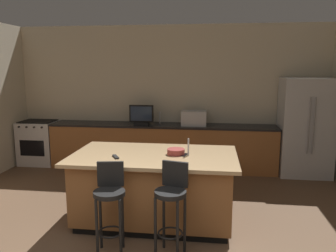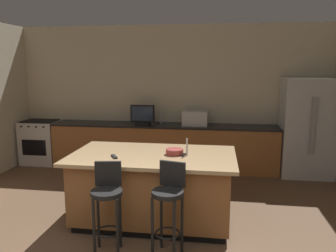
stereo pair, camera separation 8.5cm
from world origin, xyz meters
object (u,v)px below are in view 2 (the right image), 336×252
at_px(microwave, 195,118).
at_px(fruit_bowl, 175,152).
at_px(kitchen_island, 153,187).
at_px(tv_remote, 114,157).
at_px(cell_phone, 183,155).
at_px(range_oven, 41,142).
at_px(refrigerator, 307,128).
at_px(tv_monitor, 143,115).
at_px(bar_stool_left, 107,200).
at_px(bar_stool_right, 169,201).

height_order(microwave, fruit_bowl, microwave).
bearing_deg(kitchen_island, tv_remote, -153.64).
bearing_deg(cell_phone, range_oven, 160.33).
xyz_separation_m(refrigerator, microwave, (-2.07, 0.05, 0.12)).
distance_m(tv_monitor, tv_remote, 2.52).
bearing_deg(range_oven, kitchen_island, -39.30).
bearing_deg(tv_monitor, kitchen_island, -74.17).
bearing_deg(refrigerator, kitchen_island, -137.05).
xyz_separation_m(microwave, cell_phone, (0.00, -2.33, -0.12)).
distance_m(refrigerator, cell_phone, 3.08).
relative_size(range_oven, fruit_bowl, 4.05).
height_order(kitchen_island, microwave, microwave).
relative_size(bar_stool_left, cell_phone, 6.66).
height_order(refrigerator, fruit_bowl, refrigerator).
relative_size(range_oven, cell_phone, 6.09).
bearing_deg(fruit_bowl, bar_stool_right, -87.17).
bearing_deg(cell_phone, tv_remote, -148.68).
xyz_separation_m(microwave, tv_remote, (-0.83, -2.56, -0.12)).
bearing_deg(refrigerator, bar_stool_right, -124.96).
bearing_deg(range_oven, microwave, 0.02).
bearing_deg(bar_stool_right, kitchen_island, 125.47).
distance_m(kitchen_island, fruit_bowl, 0.56).
relative_size(refrigerator, tv_monitor, 3.82).
relative_size(kitchen_island, microwave, 4.40).
height_order(bar_stool_right, fruit_bowl, bar_stool_right).
bearing_deg(fruit_bowl, kitchen_island, -173.30).
distance_m(kitchen_island, tv_remote, 0.67).
height_order(range_oven, tv_monitor, tv_monitor).
distance_m(bar_stool_left, fruit_bowl, 1.11).
xyz_separation_m(microwave, bar_stool_left, (-0.73, -3.15, -0.43)).
relative_size(range_oven, tv_monitor, 1.91).
bearing_deg(bar_stool_right, cell_phone, 98.18).
height_order(cell_phone, tv_remote, tv_remote).
distance_m(refrigerator, microwave, 2.08).
relative_size(microwave, bar_stool_left, 0.48).
xyz_separation_m(refrigerator, fruit_bowl, (-2.18, -2.25, 0.03)).
xyz_separation_m(tv_monitor, tv_remote, (0.20, -2.50, -0.15)).
bearing_deg(bar_stool_left, tv_remote, 89.75).
bearing_deg(refrigerator, microwave, 178.67).
distance_m(bar_stool_right, cell_phone, 0.84).
bearing_deg(bar_stool_right, tv_remote, 157.30).
bearing_deg(microwave, bar_stool_right, -91.23).
distance_m(range_oven, tv_monitor, 2.29).
relative_size(fruit_bowl, tv_remote, 1.33).
bearing_deg(kitchen_island, microwave, 80.65).
xyz_separation_m(bar_stool_left, cell_phone, (0.73, 0.83, 0.31)).
relative_size(refrigerator, range_oven, 2.00).
bearing_deg(tv_remote, range_oven, 101.79).
bearing_deg(bar_stool_right, microwave, 101.90).
distance_m(microwave, tv_monitor, 1.03).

